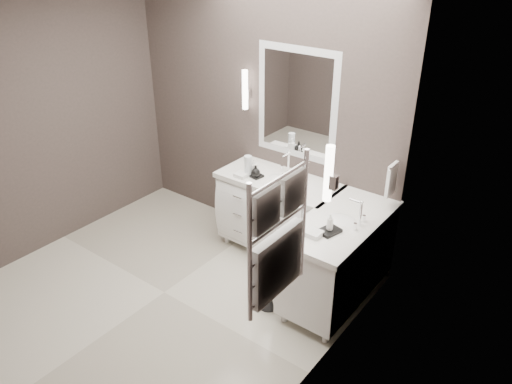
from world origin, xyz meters
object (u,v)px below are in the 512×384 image
Objects in this scene: vanity_back at (279,211)px; waste_bin at (269,296)px; vanity_right at (339,255)px; towel_ladder at (278,243)px.

waste_bin is at bearing -60.31° from vanity_back.
waste_bin is at bearing -132.48° from vanity_right.
towel_ladder is (1.10, -1.63, 0.91)m from vanity_back.
vanity_back reaches higher than waste_bin.
towel_ladder is at bearing -80.16° from vanity_right.
waste_bin is (-0.43, -0.46, -0.36)m from vanity_right.
vanity_right is at bearing -20.38° from vanity_back.
vanity_back is 0.93m from vanity_right.
vanity_right reaches higher than waste_bin.
vanity_back is at bearing 119.69° from waste_bin.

